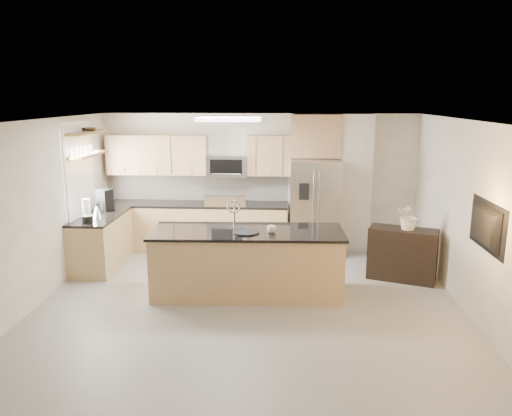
# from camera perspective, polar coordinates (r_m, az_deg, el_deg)

# --- Properties ---
(floor) EXTENTS (6.50, 6.50, 0.00)m
(floor) POSITION_cam_1_polar(r_m,az_deg,el_deg) (6.96, -1.03, -12.10)
(floor) COLOR gray
(floor) RESTS_ON ground
(ceiling) EXTENTS (6.00, 6.50, 0.02)m
(ceiling) POSITION_cam_1_polar(r_m,az_deg,el_deg) (6.33, -1.12, 9.82)
(ceiling) COLOR silver
(ceiling) RESTS_ON wall_back
(wall_back) EXTENTS (6.00, 0.02, 2.60)m
(wall_back) POSITION_cam_1_polar(r_m,az_deg,el_deg) (9.70, 0.38, 3.07)
(wall_back) COLOR silver
(wall_back) RESTS_ON floor
(wall_front) EXTENTS (6.00, 0.02, 2.60)m
(wall_front) POSITION_cam_1_polar(r_m,az_deg,el_deg) (3.48, -5.25, -14.92)
(wall_front) COLOR silver
(wall_front) RESTS_ON floor
(wall_left) EXTENTS (0.02, 6.50, 2.60)m
(wall_left) POSITION_cam_1_polar(r_m,az_deg,el_deg) (7.38, -24.99, -1.18)
(wall_left) COLOR silver
(wall_left) RESTS_ON floor
(wall_right) EXTENTS (0.02, 6.50, 2.60)m
(wall_right) POSITION_cam_1_polar(r_m,az_deg,el_deg) (6.97, 24.34, -1.86)
(wall_right) COLOR silver
(wall_right) RESTS_ON floor
(back_counter) EXTENTS (3.55, 0.66, 1.44)m
(back_counter) POSITION_cam_1_polar(r_m,az_deg,el_deg) (9.70, -6.97, -2.03)
(back_counter) COLOR tan
(back_counter) RESTS_ON floor
(left_counter) EXTENTS (0.66, 1.50, 0.92)m
(left_counter) POSITION_cam_1_polar(r_m,az_deg,el_deg) (9.08, -17.25, -3.61)
(left_counter) COLOR tan
(left_counter) RESTS_ON floor
(range) EXTENTS (0.76, 0.64, 1.14)m
(range) POSITION_cam_1_polar(r_m,az_deg,el_deg) (9.60, -3.31, -2.11)
(range) COLOR black
(range) RESTS_ON floor
(upper_cabinets) EXTENTS (3.50, 0.33, 0.75)m
(upper_cabinets) POSITION_cam_1_polar(r_m,az_deg,el_deg) (9.62, -7.48, 6.04)
(upper_cabinets) COLOR #A6795A
(upper_cabinets) RESTS_ON wall_back
(microwave) EXTENTS (0.76, 0.40, 0.40)m
(microwave) POSITION_cam_1_polar(r_m,az_deg,el_deg) (9.50, -3.31, 4.85)
(microwave) COLOR #A9A9AB
(microwave) RESTS_ON upper_cabinets
(refrigerator) EXTENTS (0.92, 0.78, 1.78)m
(refrigerator) POSITION_cam_1_polar(r_m,az_deg,el_deg) (9.41, 6.72, 0.15)
(refrigerator) COLOR #A9A9AB
(refrigerator) RESTS_ON floor
(partition_column) EXTENTS (0.60, 0.30, 2.60)m
(partition_column) POSITION_cam_1_polar(r_m,az_deg,el_deg) (9.63, 11.23, 2.76)
(partition_column) COLOR beige
(partition_column) RESTS_ON floor
(window) EXTENTS (0.04, 1.15, 1.65)m
(window) POSITION_cam_1_polar(r_m,az_deg,el_deg) (8.95, -19.56, 3.80)
(window) COLOR white
(window) RESTS_ON wall_left
(shelf_lower) EXTENTS (0.30, 1.20, 0.04)m
(shelf_lower) POSITION_cam_1_polar(r_m,az_deg,el_deg) (8.95, -18.70, 5.81)
(shelf_lower) COLOR brown
(shelf_lower) RESTS_ON wall_left
(shelf_upper) EXTENTS (0.30, 1.20, 0.04)m
(shelf_upper) POSITION_cam_1_polar(r_m,az_deg,el_deg) (8.92, -18.87, 8.16)
(shelf_upper) COLOR brown
(shelf_upper) RESTS_ON wall_left
(ceiling_fixture) EXTENTS (1.00, 0.50, 0.06)m
(ceiling_fixture) POSITION_cam_1_polar(r_m,az_deg,el_deg) (7.96, -3.14, 10.09)
(ceiling_fixture) COLOR white
(ceiling_fixture) RESTS_ON ceiling
(island) EXTENTS (2.87, 1.11, 1.40)m
(island) POSITION_cam_1_polar(r_m,az_deg,el_deg) (7.50, -1.00, -6.19)
(island) COLOR tan
(island) RESTS_ON floor
(credenza) EXTENTS (1.15, 0.78, 0.85)m
(credenza) POSITION_cam_1_polar(r_m,az_deg,el_deg) (8.41, 16.38, -5.09)
(credenza) COLOR black
(credenza) RESTS_ON floor
(cup) EXTENTS (0.16, 0.16, 0.10)m
(cup) POSITION_cam_1_polar(r_m,az_deg,el_deg) (7.23, 1.78, -2.43)
(cup) COLOR white
(cup) RESTS_ON island
(platter) EXTENTS (0.42, 0.42, 0.02)m
(platter) POSITION_cam_1_polar(r_m,az_deg,el_deg) (7.23, -1.17, -2.77)
(platter) COLOR black
(platter) RESTS_ON island
(blender) EXTENTS (0.17, 0.17, 0.40)m
(blender) POSITION_cam_1_polar(r_m,az_deg,el_deg) (8.44, -18.77, -0.49)
(blender) COLOR black
(blender) RESTS_ON left_counter
(kettle) EXTENTS (0.21, 0.21, 0.27)m
(kettle) POSITION_cam_1_polar(r_m,az_deg,el_deg) (8.71, -17.70, -0.39)
(kettle) COLOR #A9A9AB
(kettle) RESTS_ON left_counter
(coffee_maker) EXTENTS (0.27, 0.30, 0.38)m
(coffee_maker) POSITION_cam_1_polar(r_m,az_deg,el_deg) (9.25, -16.89, 0.80)
(coffee_maker) COLOR black
(coffee_maker) RESTS_ON left_counter
(bowl) EXTENTS (0.39, 0.39, 0.08)m
(bowl) POSITION_cam_1_polar(r_m,az_deg,el_deg) (9.10, -18.43, 8.64)
(bowl) COLOR #A9A9AB
(bowl) RESTS_ON shelf_upper
(flower_vase) EXTENTS (0.70, 0.63, 0.69)m
(flower_vase) POSITION_cam_1_polar(r_m,az_deg,el_deg) (8.19, 17.24, -0.04)
(flower_vase) COLOR white
(flower_vase) RESTS_ON credenza
(television) EXTENTS (0.14, 1.08, 0.62)m
(television) POSITION_cam_1_polar(r_m,az_deg,el_deg) (6.75, 24.26, -1.87)
(television) COLOR black
(television) RESTS_ON wall_right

